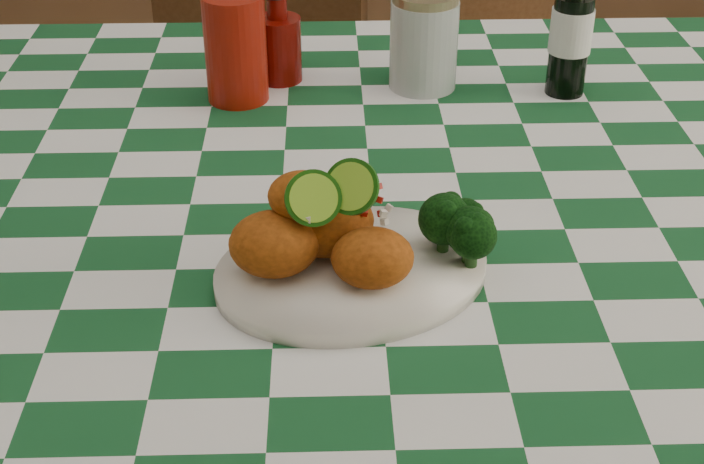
{
  "coord_description": "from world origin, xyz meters",
  "views": [
    {
      "loc": [
        -0.05,
        -1.02,
        1.35
      ],
      "look_at": [
        -0.03,
        -0.22,
        0.84
      ],
      "focal_mm": 50.0,
      "sensor_mm": 36.0,
      "label": 1
    }
  ],
  "objects_px": {
    "red_tumbler": "(236,48)",
    "fried_chicken_pile": "(337,218)",
    "beer_bottle": "(572,21)",
    "wooden_chair_left": "(220,115)",
    "plate": "(352,271)",
    "ketchup_bottle": "(278,34)",
    "dining_table": "(367,420)",
    "wooden_chair_right": "(511,154)",
    "mason_jar": "(424,41)"
  },
  "relations": [
    {
      "from": "ketchup_bottle",
      "to": "mason_jar",
      "type": "xyz_separation_m",
      "value": [
        0.2,
        -0.03,
        -0.0
      ]
    },
    {
      "from": "beer_bottle",
      "to": "fried_chicken_pile",
      "type": "bearing_deg",
      "value": -125.99
    },
    {
      "from": "wooden_chair_right",
      "to": "red_tumbler",
      "type": "bearing_deg",
      "value": -149.81
    },
    {
      "from": "plate",
      "to": "red_tumbler",
      "type": "xyz_separation_m",
      "value": [
        -0.14,
        0.44,
        0.06
      ]
    },
    {
      "from": "beer_bottle",
      "to": "wooden_chair_right",
      "type": "xyz_separation_m",
      "value": [
        0.05,
        0.53,
        -0.48
      ]
    },
    {
      "from": "plate",
      "to": "mason_jar",
      "type": "xyz_separation_m",
      "value": [
        0.11,
        0.47,
        0.06
      ]
    },
    {
      "from": "mason_jar",
      "to": "red_tumbler",
      "type": "bearing_deg",
      "value": -172.26
    },
    {
      "from": "beer_bottle",
      "to": "wooden_chair_left",
      "type": "relative_size",
      "value": 0.2
    },
    {
      "from": "plate",
      "to": "mason_jar",
      "type": "height_order",
      "value": "mason_jar"
    },
    {
      "from": "fried_chicken_pile",
      "to": "mason_jar",
      "type": "relative_size",
      "value": 1.23
    },
    {
      "from": "wooden_chair_right",
      "to": "plate",
      "type": "bearing_deg",
      "value": -126.94
    },
    {
      "from": "plate",
      "to": "mason_jar",
      "type": "relative_size",
      "value": 2.05
    },
    {
      "from": "red_tumbler",
      "to": "beer_bottle",
      "type": "distance_m",
      "value": 0.45
    },
    {
      "from": "dining_table",
      "to": "plate",
      "type": "xyz_separation_m",
      "value": [
        -0.03,
        -0.22,
        0.4
      ]
    },
    {
      "from": "dining_table",
      "to": "ketchup_bottle",
      "type": "distance_m",
      "value": 0.55
    },
    {
      "from": "red_tumbler",
      "to": "dining_table",
      "type": "bearing_deg",
      "value": -52.37
    },
    {
      "from": "red_tumbler",
      "to": "wooden_chair_right",
      "type": "distance_m",
      "value": 0.85
    },
    {
      "from": "plate",
      "to": "wooden_chair_right",
      "type": "distance_m",
      "value": 1.1
    },
    {
      "from": "beer_bottle",
      "to": "wooden_chair_left",
      "type": "distance_m",
      "value": 0.84
    },
    {
      "from": "plate",
      "to": "red_tumbler",
      "type": "distance_m",
      "value": 0.46
    },
    {
      "from": "beer_bottle",
      "to": "wooden_chair_right",
      "type": "relative_size",
      "value": 0.25
    },
    {
      "from": "fried_chicken_pile",
      "to": "wooden_chair_right",
      "type": "relative_size",
      "value": 0.2
    },
    {
      "from": "plate",
      "to": "beer_bottle",
      "type": "height_order",
      "value": "beer_bottle"
    },
    {
      "from": "wooden_chair_right",
      "to": "fried_chicken_pile",
      "type": "bearing_deg",
      "value": -127.7
    },
    {
      "from": "dining_table",
      "to": "plate",
      "type": "bearing_deg",
      "value": -97.21
    },
    {
      "from": "dining_table",
      "to": "wooden_chair_left",
      "type": "bearing_deg",
      "value": 109.0
    },
    {
      "from": "dining_table",
      "to": "wooden_chair_right",
      "type": "distance_m",
      "value": 0.82
    },
    {
      "from": "dining_table",
      "to": "wooden_chair_right",
      "type": "relative_size",
      "value": 2.01
    },
    {
      "from": "fried_chicken_pile",
      "to": "wooden_chair_right",
      "type": "bearing_deg",
      "value": 69.15
    },
    {
      "from": "ketchup_bottle",
      "to": "beer_bottle",
      "type": "relative_size",
      "value": 0.66
    },
    {
      "from": "beer_bottle",
      "to": "wooden_chair_left",
      "type": "bearing_deg",
      "value": 135.72
    },
    {
      "from": "ketchup_bottle",
      "to": "wooden_chair_right",
      "type": "bearing_deg",
      "value": 46.69
    },
    {
      "from": "red_tumbler",
      "to": "ketchup_bottle",
      "type": "height_order",
      "value": "red_tumbler"
    },
    {
      "from": "mason_jar",
      "to": "wooden_chair_right",
      "type": "bearing_deg",
      "value": 64.12
    },
    {
      "from": "fried_chicken_pile",
      "to": "beer_bottle",
      "type": "distance_m",
      "value": 0.55
    },
    {
      "from": "ketchup_bottle",
      "to": "beer_bottle",
      "type": "distance_m",
      "value": 0.4
    },
    {
      "from": "red_tumbler",
      "to": "wooden_chair_left",
      "type": "height_order",
      "value": "wooden_chair_left"
    },
    {
      "from": "dining_table",
      "to": "ketchup_bottle",
      "type": "bearing_deg",
      "value": 112.13
    },
    {
      "from": "ketchup_bottle",
      "to": "red_tumbler",
      "type": "bearing_deg",
      "value": -130.23
    },
    {
      "from": "plate",
      "to": "fried_chicken_pile",
      "type": "xyz_separation_m",
      "value": [
        -0.01,
        0.0,
        0.06
      ]
    },
    {
      "from": "fried_chicken_pile",
      "to": "dining_table",
      "type": "bearing_deg",
      "value": 79.02
    },
    {
      "from": "plate",
      "to": "beer_bottle",
      "type": "bearing_deg",
      "value": 55.27
    },
    {
      "from": "dining_table",
      "to": "mason_jar",
      "type": "height_order",
      "value": "mason_jar"
    },
    {
      "from": "fried_chicken_pile",
      "to": "wooden_chair_left",
      "type": "distance_m",
      "value": 1.05
    },
    {
      "from": "beer_bottle",
      "to": "wooden_chair_right",
      "type": "height_order",
      "value": "beer_bottle"
    },
    {
      "from": "plate",
      "to": "wooden_chair_left",
      "type": "bearing_deg",
      "value": 103.45
    },
    {
      "from": "red_tumbler",
      "to": "fried_chicken_pile",
      "type": "bearing_deg",
      "value": -73.7
    },
    {
      "from": "red_tumbler",
      "to": "wooden_chair_left",
      "type": "relative_size",
      "value": 0.14
    },
    {
      "from": "plate",
      "to": "fried_chicken_pile",
      "type": "relative_size",
      "value": 1.67
    },
    {
      "from": "fried_chicken_pile",
      "to": "plate",
      "type": "bearing_deg",
      "value": 0.0
    }
  ]
}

